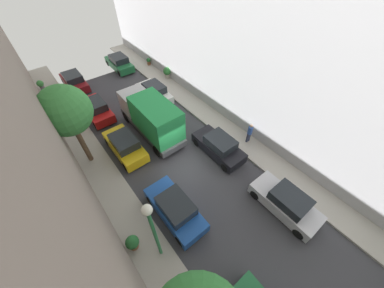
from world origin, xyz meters
The scene contains 20 objects.
ground centered at (0.00, 0.00, 0.00)m, with size 32.00×32.00×0.00m, color #38383D.
sidewalk_left centered at (-5.00, 0.00, 0.07)m, with size 2.00×44.00×0.15m, color #A8A399.
sidewalk_right centered at (5.00, 0.00, 0.07)m, with size 2.00×44.00×0.15m, color #A8A399.
building_right centered at (9.00, 0.00, 7.33)m, with size 6.00×44.00×14.66m, color #B2B2B7.
parked_car_left_2 centered at (-2.70, -2.59, 0.72)m, with size 1.78×4.20×1.57m.
parked_car_left_3 centered at (-2.70, 3.85, 0.72)m, with size 1.78×4.20×1.57m.
parked_car_left_4 centered at (-2.70, 9.40, 0.72)m, with size 1.78×4.20×1.57m.
parked_car_left_5 centered at (-2.70, 15.29, 0.72)m, with size 1.78×4.20×1.57m.
parked_car_right_1 centered at (2.70, -6.39, 0.72)m, with size 1.78×4.20×1.57m.
parked_car_right_2 centered at (2.70, -0.57, 0.72)m, with size 1.78×4.20×1.57m.
parked_car_right_3 centered at (2.70, 8.46, 0.72)m, with size 1.78×4.20×1.57m.
parked_car_right_4 centered at (2.70, 16.10, 0.72)m, with size 1.78×4.20×1.57m.
delivery_truck centered at (0.00, 4.27, 1.79)m, with size 2.26×6.60×3.38m.
pedestrian centered at (5.28, -1.22, 1.07)m, with size 0.40×0.36×1.72m.
street_tree_2 centered at (-5.13, 4.69, 4.58)m, with size 3.08×3.08×6.00m.
potted_plant_0 centered at (5.70, 14.60, 0.58)m, with size 0.47×0.47×0.80m.
potted_plant_3 centered at (-5.55, 16.74, 0.73)m, with size 0.64×0.64×1.01m.
potted_plant_4 centered at (5.78, 10.80, 0.80)m, with size 0.83×0.83×1.15m.
potted_plant_5 centered at (-5.56, -2.74, 0.69)m, with size 0.72×0.72×0.98m.
lamp_post centered at (-4.60, -3.90, 3.58)m, with size 0.44×0.44×5.17m.
Camera 1 is at (-5.53, -7.72, 12.47)m, focal length 20.10 mm.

